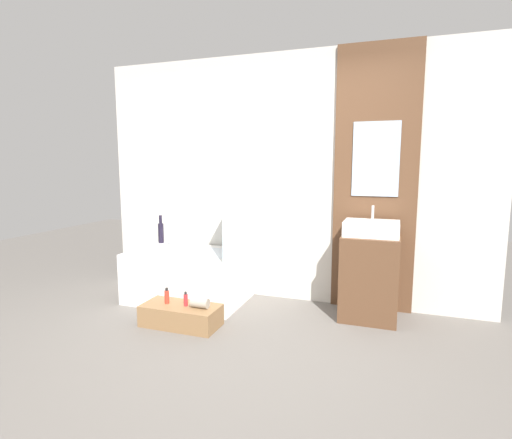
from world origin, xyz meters
The scene contains 13 objects.
ground_plane centered at (0.00, 0.00, 0.00)m, with size 12.00×12.00×0.00m, color #605B56.
wall_tiled_back centered at (0.00, 1.58, 1.30)m, with size 4.20×0.06×2.60m, color beige.
wall_wood_accent centered at (0.93, 1.53, 1.31)m, with size 0.79×0.04×2.60m.
bathtub centered at (-0.94, 1.14, 0.27)m, with size 1.22×0.78×0.53m.
glass_shower_screen centered at (-0.36, 1.07, 0.99)m, with size 0.01×0.60×0.91m, color silver.
wooden_step_bench centered at (-0.67, 0.50, 0.10)m, with size 0.71×0.33×0.19m, color olive.
vanity_cabinet centered at (0.93, 1.27, 0.40)m, with size 0.52×0.48×0.80m, color brown.
sink centered at (0.93, 1.27, 0.87)m, with size 0.50×0.36×0.27m.
vase_tall_dark centered at (-1.47, 1.45, 0.67)m, with size 0.06×0.06×0.33m.
vase_round_light centered at (-1.33, 1.43, 0.58)m, with size 0.09×0.09×0.09m, color white.
bottle_soap_primary centered at (-0.81, 0.50, 0.26)m, with size 0.04×0.04×0.15m.
bottle_soap_secondary centered at (-0.61, 0.50, 0.25)m, with size 0.04×0.04×0.13m.
towel_roll centered at (-0.47, 0.50, 0.24)m, with size 0.09×0.09×0.16m, color gray.
Camera 1 is at (1.14, -2.54, 1.47)m, focal length 28.00 mm.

